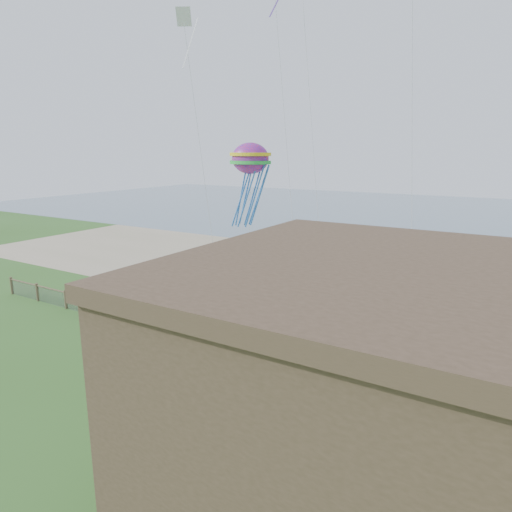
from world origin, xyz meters
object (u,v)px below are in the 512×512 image
at_px(chainlink_fence, 216,339).
at_px(picnic_table, 314,444).
at_px(octopus_kite, 250,182).
at_px(motel, 496,444).

distance_m(chainlink_fence, picnic_table, 9.29).
bearing_deg(picnic_table, octopus_kite, 144.68).
bearing_deg(octopus_kite, motel, -50.40).
bearing_deg(chainlink_fence, octopus_kite, 112.84).
height_order(chainlink_fence, octopus_kite, octopus_kite).
xyz_separation_m(picnic_table, octopus_kite, (-12.08, 15.36, 7.39)).
bearing_deg(picnic_table, motel, -3.42).
height_order(motel, octopus_kite, octopus_kite).
relative_size(motel, picnic_table, 7.72).
bearing_deg(motel, octopus_kite, 135.11).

